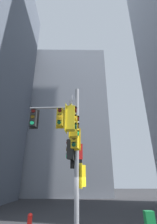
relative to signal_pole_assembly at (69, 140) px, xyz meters
name	(u,v)px	position (x,y,z in m)	size (l,w,h in m)	color
building_mid_block	(67,124)	(-1.73, 27.48, 10.09)	(15.91, 15.91, 28.71)	#9399A3
signal_pole_assembly	(69,140)	(0.00, 0.00, 0.00)	(3.15, 3.30, 7.36)	gray
fire_hydrant	(29,224)	(-1.82, 1.13, -3.78)	(0.33, 0.23, 0.92)	red
newspaper_box	(150,222)	(3.98, 1.23, -3.77)	(0.45, 0.36, 0.99)	#198C3F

